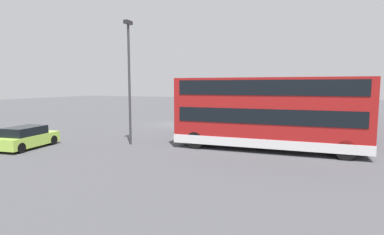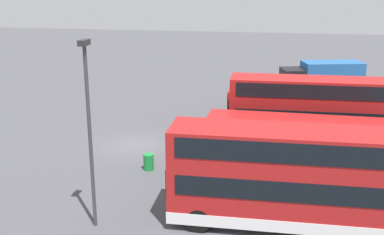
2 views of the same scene
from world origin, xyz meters
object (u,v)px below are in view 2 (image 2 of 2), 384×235
bus_single_deck_fourth (300,141)px  box_truck_blue (323,78)px  bus_double_decker_sixth (302,177)px  waste_bin_yellow (149,162)px  bus_double_decker_third (311,110)px  bus_single_deck_near_end (305,98)px  lamp_post_tall (89,122)px  bus_single_deck_second (305,109)px  bus_single_deck_fifth (308,162)px

bus_single_deck_fourth → box_truck_blue: bearing=171.5°
bus_double_decker_sixth → waste_bin_yellow: 10.09m
bus_double_decker_third → waste_bin_yellow: bearing=-57.6°
bus_double_decker_third → bus_single_deck_near_end: bearing=-179.9°
lamp_post_tall → bus_single_deck_second: bearing=148.4°
bus_double_decker_third → box_truck_blue: bus_double_decker_third is taller
bus_single_deck_near_end → lamp_post_tall: size_ratio=1.34×
bus_single_deck_second → bus_single_deck_fourth: (7.34, -0.60, -0.00)m
bus_single_deck_near_end → bus_single_deck_second: 3.43m
bus_single_deck_near_end → waste_bin_yellow: bearing=-36.5°
box_truck_blue → lamp_post_tall: 30.10m
bus_single_deck_second → bus_double_decker_sixth: (14.58, -0.85, 0.83)m
bus_single_deck_second → lamp_post_tall: bearing=-31.6°
bus_single_deck_fifth → bus_single_deck_second: bearing=178.2°
lamp_post_tall → waste_bin_yellow: lamp_post_tall is taller
bus_double_decker_third → bus_double_decker_sixth: size_ratio=0.92×
bus_single_deck_fifth → box_truck_blue: box_truck_blue is taller
bus_double_decker_third → bus_single_deck_fourth: bus_double_decker_third is taller
bus_single_deck_near_end → bus_single_deck_second: same height
bus_single_deck_near_end → bus_single_deck_fourth: bearing=-4.2°
bus_single_deck_near_end → bus_double_decker_third: 6.80m
box_truck_blue → waste_bin_yellow: box_truck_blue is taller
bus_single_deck_fourth → bus_double_decker_sixth: bus_double_decker_sixth is taller
bus_double_decker_third → waste_bin_yellow: bus_double_decker_third is taller
bus_double_decker_sixth → box_truck_blue: bus_double_decker_sixth is taller
bus_single_deck_fourth → bus_double_decker_sixth: size_ratio=0.94×
bus_double_decker_sixth → lamp_post_tall: lamp_post_tall is taller
bus_double_decker_third → bus_single_deck_fourth: (4.01, -0.80, -0.83)m
box_truck_blue → bus_double_decker_sixth: bearing=-6.7°
bus_single_deck_near_end → bus_double_decker_sixth: 18.05m
box_truck_blue → lamp_post_tall: size_ratio=0.94×
bus_single_deck_second → bus_double_decker_sixth: size_ratio=0.95×
waste_bin_yellow → bus_double_decker_third: bearing=122.4°
bus_single_deck_second → bus_single_deck_fourth: same height
bus_single_deck_fourth → bus_single_deck_fifth: (3.31, 0.27, -0.00)m
waste_bin_yellow → bus_single_deck_near_end: bearing=143.5°
bus_double_decker_sixth → lamp_post_tall: 9.48m
box_truck_blue → lamp_post_tall: (27.39, -12.08, 3.17)m
bus_single_deck_second → bus_double_decker_sixth: 14.63m
bus_single_deck_second → waste_bin_yellow: 13.16m
waste_bin_yellow → lamp_post_tall: bearing=-5.6°
bus_single_deck_second → box_truck_blue: 11.54m
bus_single_deck_fourth → box_truck_blue: 18.88m
bus_double_decker_third → bus_double_decker_sixth: (11.25, -1.05, 0.00)m
bus_single_deck_second → bus_single_deck_fifth: size_ratio=1.06×
box_truck_blue → bus_single_deck_second: bearing=-10.9°
waste_bin_yellow → bus_single_deck_second: bearing=135.3°
bus_single_deck_fourth → box_truck_blue: size_ratio=1.40×
bus_single_deck_second → waste_bin_yellow: bus_single_deck_second is taller
bus_single_deck_near_end → box_truck_blue: 8.16m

